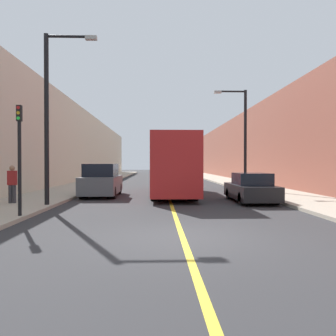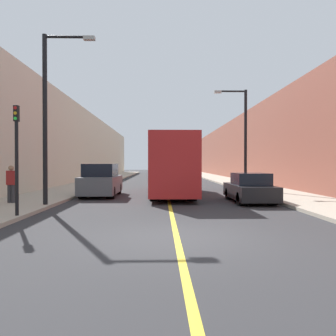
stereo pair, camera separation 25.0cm
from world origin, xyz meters
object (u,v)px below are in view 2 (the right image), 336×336
(bus, at_px, (171,165))
(street_lamp_right, at_px, (243,133))
(parked_suv_left, at_px, (101,181))
(car_right_near, at_px, (250,189))
(pedestrian, at_px, (11,183))
(street_lamp_left, at_px, (49,108))
(traffic_light, at_px, (17,155))

(bus, distance_m, street_lamp_right, 5.94)
(parked_suv_left, bearing_deg, bus, 12.69)
(car_right_near, bearing_deg, pedestrian, -173.86)
(street_lamp_left, distance_m, pedestrian, 3.91)
(parked_suv_left, relative_size, car_right_near, 1.06)
(street_lamp_right, xyz_separation_m, pedestrian, (-12.55, -7.53, -3.06))
(street_lamp_right, bearing_deg, bus, -156.49)
(car_right_near, xyz_separation_m, pedestrian, (-11.32, -1.22, 0.37))
(street_lamp_right, height_order, pedestrian, street_lamp_right)
(bus, distance_m, street_lamp_left, 8.52)
(car_right_near, xyz_separation_m, street_lamp_right, (1.23, 6.31, 3.43))
(street_lamp_left, bearing_deg, parked_suv_left, 74.96)
(bus, relative_size, traffic_light, 2.82)
(parked_suv_left, xyz_separation_m, traffic_light, (-1.44, -8.10, 1.33))
(street_lamp_left, relative_size, street_lamp_right, 1.07)
(traffic_light, bearing_deg, street_lamp_left, 88.37)
(street_lamp_left, bearing_deg, bus, 47.13)
(bus, relative_size, car_right_near, 2.51)
(car_right_near, distance_m, traffic_light, 10.77)
(street_lamp_right, relative_size, pedestrian, 4.04)
(street_lamp_left, bearing_deg, street_lamp_right, 37.63)
(street_lamp_left, relative_size, traffic_light, 1.96)
(street_lamp_right, bearing_deg, parked_suv_left, -161.23)
(street_lamp_right, distance_m, pedestrian, 14.95)
(bus, relative_size, street_lamp_right, 1.55)
(parked_suv_left, relative_size, traffic_light, 1.20)
(bus, height_order, traffic_light, traffic_light)
(bus, bearing_deg, pedestrian, -144.58)
(car_right_near, height_order, street_lamp_left, street_lamp_left)
(bus, distance_m, pedestrian, 9.24)
(parked_suv_left, height_order, street_lamp_right, street_lamp_right)
(street_lamp_right, distance_m, traffic_light, 15.62)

